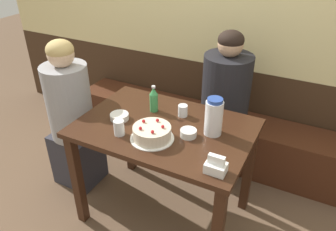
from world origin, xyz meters
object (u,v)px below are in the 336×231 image
(water_pitcher, at_px, (214,117))
(glass_water_tall, at_px, (119,128))
(bench_seat, at_px, (207,133))
(person_pale_blue_shirt, at_px, (224,110))
(soju_bottle, at_px, (154,99))
(birthday_cake, at_px, (151,133))
(bowl_soup_white, at_px, (188,133))
(person_teal_shirt, at_px, (72,120))
(napkin_holder, at_px, (216,166))
(glass_tumbler_short, at_px, (183,111))
(bowl_rice_small, at_px, (119,117))

(water_pitcher, relative_size, glass_water_tall, 2.46)
(bench_seat, bearing_deg, person_pale_blue_shirt, -45.12)
(soju_bottle, bearing_deg, birthday_cake, -63.07)
(bowl_soup_white, relative_size, person_teal_shirt, 0.08)
(water_pitcher, relative_size, napkin_holder, 2.17)
(person_pale_blue_shirt, bearing_deg, birthday_cake, -13.75)
(birthday_cake, xyz_separation_m, person_pale_blue_shirt, (0.20, 0.80, -0.20))
(glass_water_tall, bearing_deg, birthday_cake, 14.82)
(birthday_cake, distance_m, soju_bottle, 0.34)
(person_teal_shirt, bearing_deg, glass_tumbler_short, 9.99)
(soju_bottle, relative_size, bowl_rice_small, 1.53)
(glass_tumbler_short, bearing_deg, bench_seat, 94.18)
(bench_seat, relative_size, soju_bottle, 13.66)
(bench_seat, relative_size, birthday_cake, 9.68)
(birthday_cake, bearing_deg, glass_water_tall, -165.18)
(bench_seat, xyz_separation_m, soju_bottle, (-0.16, -0.69, 0.64))
(napkin_holder, distance_m, person_pale_blue_shirt, 0.97)
(glass_tumbler_short, bearing_deg, birthday_cake, -99.03)
(person_teal_shirt, distance_m, person_pale_blue_shirt, 1.18)
(glass_water_tall, xyz_separation_m, person_teal_shirt, (-0.61, 0.23, -0.24))
(bowl_rice_small, xyz_separation_m, person_teal_shirt, (-0.51, 0.08, -0.21))
(water_pitcher, distance_m, glass_tumbler_short, 0.28)
(bowl_rice_small, xyz_separation_m, glass_water_tall, (0.10, -0.15, 0.03))
(napkin_holder, distance_m, person_teal_shirt, 1.31)
(bench_seat, bearing_deg, glass_water_tall, -100.80)
(napkin_holder, bearing_deg, glass_water_tall, 174.45)
(birthday_cake, distance_m, water_pitcher, 0.38)
(bench_seat, height_order, napkin_holder, napkin_holder)
(glass_tumbler_short, bearing_deg, bowl_rice_small, -146.94)
(person_teal_shirt, bearing_deg, glass_water_tall, -20.26)
(glass_tumbler_short, xyz_separation_m, person_teal_shirt, (-0.86, -0.15, -0.23))
(bench_seat, distance_m, bowl_rice_small, 1.10)
(napkin_holder, bearing_deg, bowl_soup_white, 137.67)
(glass_tumbler_short, height_order, person_pale_blue_shirt, person_pale_blue_shirt)
(napkin_holder, bearing_deg, person_teal_shirt, 167.03)
(bench_seat, relative_size, water_pitcher, 10.70)
(napkin_holder, height_order, bowl_rice_small, napkin_holder)
(napkin_holder, xyz_separation_m, person_pale_blue_shirt, (-0.25, 0.91, -0.20))
(birthday_cake, relative_size, napkin_holder, 2.40)
(glass_tumbler_short, distance_m, person_pale_blue_shirt, 0.53)
(napkin_holder, distance_m, bowl_rice_small, 0.77)
(bench_seat, height_order, person_pale_blue_shirt, person_pale_blue_shirt)
(napkin_holder, bearing_deg, water_pitcher, 112.99)
(water_pitcher, relative_size, person_teal_shirt, 0.20)
(water_pitcher, distance_m, bowl_soup_white, 0.18)
(bench_seat, height_order, water_pitcher, water_pitcher)
(glass_tumbler_short, bearing_deg, soju_bottle, -172.36)
(glass_tumbler_short, bearing_deg, glass_water_tall, -123.12)
(bench_seat, height_order, person_teal_shirt, person_teal_shirt)
(bench_seat, xyz_separation_m, water_pitcher, (0.30, -0.77, 0.67))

